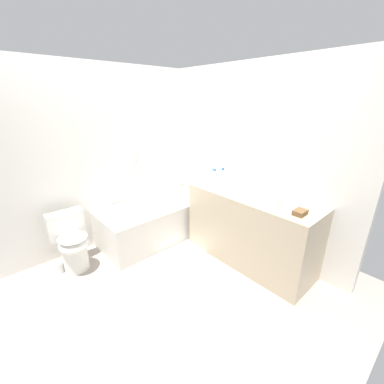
{
  "coord_description": "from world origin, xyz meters",
  "views": [
    {
      "loc": [
        -1.26,
        -1.87,
        1.91
      ],
      "look_at": [
        0.63,
        0.23,
        0.85
      ],
      "focal_mm": 23.15,
      "sensor_mm": 36.0,
      "label": 1
    }
  ],
  "objects_px": {
    "sink_faucet": "(259,188)",
    "bathtub": "(155,219)",
    "bath_mat": "(186,252)",
    "toilet_paper_roll": "(59,268)",
    "toilet": "(72,243)",
    "amenity_basket": "(300,212)",
    "drinking_glass_0": "(277,204)",
    "water_bottle_2": "(213,176)",
    "sink_basin": "(249,191)",
    "drinking_glass_1": "(269,198)",
    "water_bottle_1": "(223,179)",
    "water_bottle_0": "(215,178)"
  },
  "relations": [
    {
      "from": "sink_faucet",
      "to": "bathtub",
      "type": "bearing_deg",
      "value": 121.3
    },
    {
      "from": "bath_mat",
      "to": "toilet_paper_roll",
      "type": "height_order",
      "value": "toilet_paper_roll"
    },
    {
      "from": "toilet",
      "to": "amenity_basket",
      "type": "height_order",
      "value": "amenity_basket"
    },
    {
      "from": "bath_mat",
      "to": "sink_faucet",
      "type": "bearing_deg",
      "value": -41.12
    },
    {
      "from": "drinking_glass_0",
      "to": "water_bottle_2",
      "type": "bearing_deg",
      "value": 84.72
    },
    {
      "from": "sink_basin",
      "to": "drinking_glass_0",
      "type": "distance_m",
      "value": 0.43
    },
    {
      "from": "sink_basin",
      "to": "bath_mat",
      "type": "height_order",
      "value": "sink_basin"
    },
    {
      "from": "water_bottle_2",
      "to": "toilet_paper_roll",
      "type": "distance_m",
      "value": 2.17
    },
    {
      "from": "bathtub",
      "to": "bath_mat",
      "type": "bearing_deg",
      "value": -84.43
    },
    {
      "from": "drinking_glass_1",
      "to": "amenity_basket",
      "type": "height_order",
      "value": "drinking_glass_1"
    },
    {
      "from": "toilet",
      "to": "toilet_paper_roll",
      "type": "distance_m",
      "value": 0.33
    },
    {
      "from": "sink_faucet",
      "to": "bath_mat",
      "type": "bearing_deg",
      "value": 138.88
    },
    {
      "from": "amenity_basket",
      "to": "sink_basin",
      "type": "bearing_deg",
      "value": 81.5
    },
    {
      "from": "sink_faucet",
      "to": "drinking_glass_0",
      "type": "xyz_separation_m",
      "value": [
        -0.29,
        -0.42,
        0.01
      ]
    },
    {
      "from": "bathtub",
      "to": "toilet_paper_roll",
      "type": "height_order",
      "value": "bathtub"
    },
    {
      "from": "bath_mat",
      "to": "water_bottle_2",
      "type": "bearing_deg",
      "value": -2.02
    },
    {
      "from": "sink_faucet",
      "to": "water_bottle_1",
      "type": "bearing_deg",
      "value": 126.55
    },
    {
      "from": "drinking_glass_1",
      "to": "water_bottle_0",
      "type": "bearing_deg",
      "value": 93.71
    },
    {
      "from": "water_bottle_2",
      "to": "amenity_basket",
      "type": "height_order",
      "value": "water_bottle_2"
    },
    {
      "from": "water_bottle_1",
      "to": "drinking_glass_0",
      "type": "relative_size",
      "value": 3.21
    },
    {
      "from": "water_bottle_1",
      "to": "amenity_basket",
      "type": "relative_size",
      "value": 1.8
    },
    {
      "from": "bathtub",
      "to": "toilet_paper_roll",
      "type": "bearing_deg",
      "value": 176.76
    },
    {
      "from": "bathtub",
      "to": "sink_basin",
      "type": "relative_size",
      "value": 4.55
    },
    {
      "from": "bathtub",
      "to": "sink_basin",
      "type": "xyz_separation_m",
      "value": [
        0.53,
        -1.2,
        0.63
      ]
    },
    {
      "from": "sink_basin",
      "to": "water_bottle_1",
      "type": "xyz_separation_m",
      "value": [
        -0.07,
        0.35,
        0.09
      ]
    },
    {
      "from": "bathtub",
      "to": "water_bottle_0",
      "type": "distance_m",
      "value": 1.1
    },
    {
      "from": "sink_faucet",
      "to": "toilet",
      "type": "bearing_deg",
      "value": 146.49
    },
    {
      "from": "water_bottle_2",
      "to": "bath_mat",
      "type": "height_order",
      "value": "water_bottle_2"
    },
    {
      "from": "water_bottle_2",
      "to": "drinking_glass_1",
      "type": "bearing_deg",
      "value": -92.19
    },
    {
      "from": "drinking_glass_1",
      "to": "amenity_basket",
      "type": "relative_size",
      "value": 0.63
    },
    {
      "from": "water_bottle_2",
      "to": "toilet",
      "type": "bearing_deg",
      "value": 158.16
    },
    {
      "from": "drinking_glass_0",
      "to": "bath_mat",
      "type": "bearing_deg",
      "value": 110.65
    },
    {
      "from": "toilet",
      "to": "water_bottle_1",
      "type": "relative_size",
      "value": 2.76
    },
    {
      "from": "water_bottle_0",
      "to": "water_bottle_2",
      "type": "height_order",
      "value": "water_bottle_0"
    },
    {
      "from": "toilet_paper_roll",
      "to": "bathtub",
      "type": "bearing_deg",
      "value": -3.24
    },
    {
      "from": "water_bottle_1",
      "to": "amenity_basket",
      "type": "height_order",
      "value": "water_bottle_1"
    },
    {
      "from": "toilet_paper_roll",
      "to": "toilet",
      "type": "bearing_deg",
      "value": -12.28
    },
    {
      "from": "water_bottle_0",
      "to": "drinking_glass_0",
      "type": "height_order",
      "value": "water_bottle_0"
    },
    {
      "from": "drinking_glass_0",
      "to": "sink_faucet",
      "type": "bearing_deg",
      "value": 54.93
    },
    {
      "from": "water_bottle_0",
      "to": "toilet_paper_roll",
      "type": "xyz_separation_m",
      "value": [
        -1.76,
        0.8,
        -0.91
      ]
    },
    {
      "from": "bathtub",
      "to": "water_bottle_1",
      "type": "bearing_deg",
      "value": -61.09
    },
    {
      "from": "toilet",
      "to": "water_bottle_1",
      "type": "bearing_deg",
      "value": 63.45
    },
    {
      "from": "bathtub",
      "to": "toilet_paper_roll",
      "type": "distance_m",
      "value": 1.34
    },
    {
      "from": "sink_basin",
      "to": "drinking_glass_0",
      "type": "relative_size",
      "value": 4.36
    },
    {
      "from": "bathtub",
      "to": "bath_mat",
      "type": "xyz_separation_m",
      "value": [
        0.06,
        -0.61,
        -0.27
      ]
    },
    {
      "from": "water_bottle_0",
      "to": "drinking_glass_0",
      "type": "relative_size",
      "value": 2.78
    },
    {
      "from": "drinking_glass_1",
      "to": "toilet",
      "type": "bearing_deg",
      "value": 137.01
    },
    {
      "from": "drinking_glass_1",
      "to": "toilet_paper_roll",
      "type": "relative_size",
      "value": 0.68
    },
    {
      "from": "drinking_glass_1",
      "to": "toilet_paper_roll",
      "type": "height_order",
      "value": "drinking_glass_1"
    },
    {
      "from": "bathtub",
      "to": "sink_faucet",
      "type": "bearing_deg",
      "value": -58.7
    }
  ]
}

